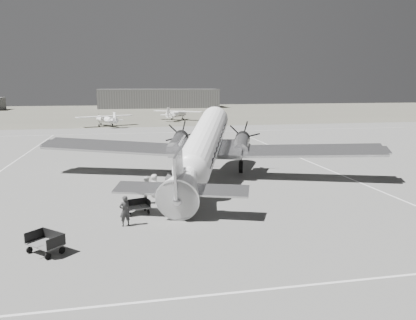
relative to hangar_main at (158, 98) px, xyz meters
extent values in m
plane|color=slate|center=(-5.00, -120.00, -3.30)|extent=(260.00, 260.00, 0.00)
cube|color=silver|center=(-5.00, -134.00, -3.29)|extent=(60.00, 0.15, 0.01)
cube|color=silver|center=(7.00, -120.00, -3.29)|extent=(0.15, 80.00, 0.01)
cube|color=silver|center=(-5.00, -80.00, -3.29)|extent=(90.00, 0.15, 0.01)
cube|color=#59574B|center=(-5.00, -25.00, -3.30)|extent=(260.00, 90.00, 0.01)
cube|color=slate|center=(0.00, 0.00, -0.30)|extent=(42.00, 14.00, 6.00)
cube|color=#5B5B5B|center=(0.00, 0.00, 3.00)|extent=(42.00, 14.00, 0.60)
imported|color=#2D2D2D|center=(-11.69, -125.54, -2.42)|extent=(0.74, 0.61, 1.75)
imported|color=#BBBBB8|center=(-10.23, -121.36, -2.36)|extent=(1.00, 1.11, 1.88)
imported|color=#B1B0AE|center=(-9.66, -119.73, -2.48)|extent=(0.59, 0.84, 1.63)
camera|label=1|loc=(-11.39, -147.75, 4.45)|focal=35.00mm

